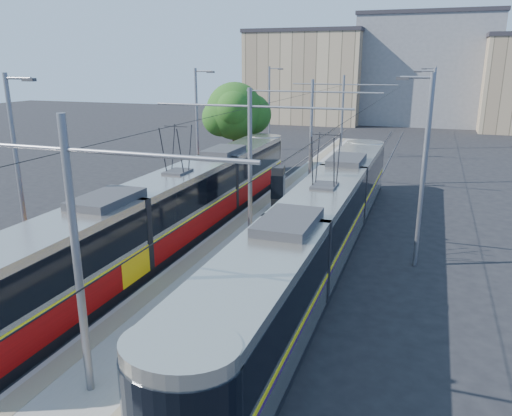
% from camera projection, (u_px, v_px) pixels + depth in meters
% --- Properties ---
extents(ground, '(160.00, 160.00, 0.00)m').
position_uv_depth(ground, '(168.00, 325.00, 16.53)').
color(ground, black).
rests_on(ground, ground).
extents(platform, '(4.00, 50.00, 0.30)m').
position_uv_depth(platform, '(298.00, 196.00, 31.88)').
color(platform, gray).
rests_on(platform, ground).
extents(tactile_strip_left, '(0.70, 50.00, 0.01)m').
position_uv_depth(tactile_strip_left, '(277.00, 192.00, 32.30)').
color(tactile_strip_left, gray).
rests_on(tactile_strip_left, platform).
extents(tactile_strip_right, '(0.70, 50.00, 0.01)m').
position_uv_depth(tactile_strip_right, '(321.00, 196.00, 31.37)').
color(tactile_strip_right, gray).
rests_on(tactile_strip_right, platform).
extents(rails, '(8.71, 70.00, 0.03)m').
position_uv_depth(rails, '(298.00, 198.00, 31.92)').
color(rails, gray).
rests_on(rails, ground).
extents(track_arrow, '(1.20, 5.00, 0.01)m').
position_uv_depth(track_arrow, '(12.00, 352.00, 14.96)').
color(track_arrow, silver).
rests_on(track_arrow, ground).
extents(tram_left, '(2.43, 28.13, 5.50)m').
position_uv_depth(tram_left, '(179.00, 205.00, 24.24)').
color(tram_left, black).
rests_on(tram_left, ground).
extents(tram_right, '(2.43, 28.05, 5.50)m').
position_uv_depth(tram_right, '(323.00, 219.00, 21.50)').
color(tram_right, black).
rests_on(tram_right, ground).
extents(catenary, '(9.20, 70.00, 7.00)m').
position_uv_depth(catenary, '(287.00, 133.00, 28.07)').
color(catenary, slate).
rests_on(catenary, platform).
extents(street_lamps, '(15.18, 38.22, 8.00)m').
position_uv_depth(street_lamps, '(315.00, 125.00, 34.37)').
color(street_lamps, slate).
rests_on(street_lamps, ground).
extents(shelter, '(0.89, 1.24, 2.51)m').
position_uv_depth(shelter, '(278.00, 187.00, 28.05)').
color(shelter, black).
rests_on(shelter, platform).
extents(tree, '(4.80, 4.43, 6.97)m').
position_uv_depth(tree, '(239.00, 112.00, 38.01)').
color(tree, '#382314').
rests_on(tree, ground).
extents(building_left, '(16.32, 12.24, 12.75)m').
position_uv_depth(building_left, '(308.00, 77.00, 72.24)').
color(building_left, tan).
rests_on(building_left, ground).
extents(building_centre, '(18.36, 14.28, 14.83)m').
position_uv_depth(building_centre, '(425.00, 69.00, 70.47)').
color(building_centre, gray).
rests_on(building_centre, ground).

